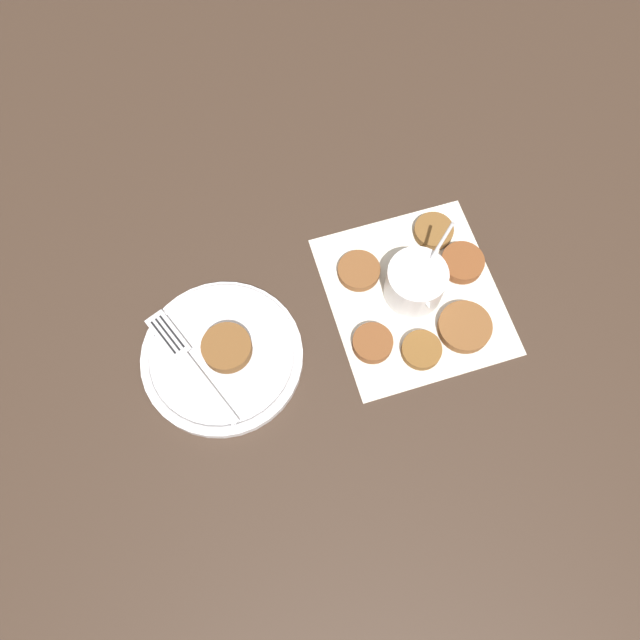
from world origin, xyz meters
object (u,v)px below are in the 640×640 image
object	(u,v)px
serving_plate	(222,356)
fork	(184,356)
sauce_bowl	(416,284)
fritter_on_plate	(227,348)

from	to	relation	value
serving_plate	fork	world-z (taller)	fork
sauce_bowl	fritter_on_plate	bearing A→B (deg)	-85.26
serving_plate	sauce_bowl	bearing A→B (deg)	95.12
fritter_on_plate	fork	xyz separation A→B (m)	(-0.01, -0.06, -0.01)
serving_plate	fritter_on_plate	world-z (taller)	fritter_on_plate
serving_plate	fritter_on_plate	bearing A→B (deg)	105.21
serving_plate	fork	distance (m)	0.05
serving_plate	fritter_on_plate	xyz separation A→B (m)	(-0.00, 0.01, 0.02)
sauce_bowl	serving_plate	size ratio (longest dim) A/B	0.49
sauce_bowl	fork	bearing A→B (deg)	-87.36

